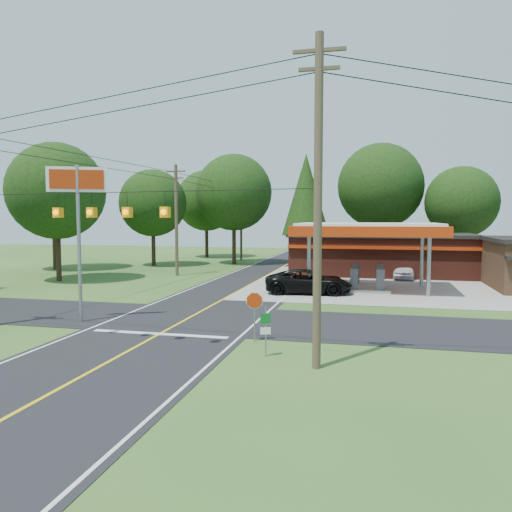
% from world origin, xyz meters
% --- Properties ---
extents(ground, '(120.00, 120.00, 0.00)m').
position_xyz_m(ground, '(0.00, 0.00, 0.00)').
color(ground, '#2C571E').
rests_on(ground, ground).
extents(main_highway, '(8.00, 120.00, 0.02)m').
position_xyz_m(main_highway, '(0.00, 0.00, 0.01)').
color(main_highway, black).
rests_on(main_highway, ground).
extents(cross_road, '(70.00, 7.00, 0.02)m').
position_xyz_m(cross_road, '(0.00, 0.00, 0.01)').
color(cross_road, black).
rests_on(cross_road, ground).
extents(lane_center_yellow, '(0.15, 110.00, 0.00)m').
position_xyz_m(lane_center_yellow, '(0.00, 0.00, 0.03)').
color(lane_center_yellow, yellow).
rests_on(lane_center_yellow, main_highway).
extents(gas_canopy, '(10.60, 7.40, 4.88)m').
position_xyz_m(gas_canopy, '(9.00, 13.00, 4.27)').
color(gas_canopy, gray).
rests_on(gas_canopy, ground).
extents(convenience_store, '(16.40, 7.55, 3.80)m').
position_xyz_m(convenience_store, '(10.00, 22.98, 1.92)').
color(convenience_store, '#572318').
rests_on(convenience_store, ground).
extents(utility_pole_near_right, '(1.80, 0.30, 11.50)m').
position_xyz_m(utility_pole_near_right, '(7.50, -7.00, 5.96)').
color(utility_pole_near_right, '#473828').
rests_on(utility_pole_near_right, ground).
extents(utility_pole_far_left, '(1.80, 0.30, 10.00)m').
position_xyz_m(utility_pole_far_left, '(-8.00, 18.00, 5.20)').
color(utility_pole_far_left, '#473828').
rests_on(utility_pole_far_left, ground).
extents(utility_pole_north, '(0.30, 0.30, 9.50)m').
position_xyz_m(utility_pole_north, '(-6.50, 35.00, 4.75)').
color(utility_pole_north, '#473828').
rests_on(utility_pole_north, ground).
extents(overhead_beacons, '(17.04, 2.04, 1.03)m').
position_xyz_m(overhead_beacons, '(-1.00, -6.00, 6.21)').
color(overhead_beacons, black).
rests_on(overhead_beacons, ground).
extents(treeline_backdrop, '(70.27, 51.59, 13.30)m').
position_xyz_m(treeline_backdrop, '(0.82, 24.01, 7.49)').
color(treeline_backdrop, '#332316').
rests_on(treeline_backdrop, ground).
extents(suv_car, '(6.57, 6.57, 1.66)m').
position_xyz_m(suv_car, '(5.03, 10.00, 0.83)').
color(suv_car, black).
rests_on(suv_car, ground).
extents(sedan_car, '(4.69, 4.69, 1.48)m').
position_xyz_m(sedan_car, '(12.00, 20.30, 0.74)').
color(sedan_car, white).
rests_on(sedan_car, ground).
extents(big_stop_sign, '(2.70, 1.31, 7.90)m').
position_xyz_m(big_stop_sign, '(-5.00, -2.01, 5.99)').
color(big_stop_sign, gray).
rests_on(big_stop_sign, ground).
extents(octagonal_stop_sign, '(0.76, 0.18, 2.16)m').
position_xyz_m(octagonal_stop_sign, '(4.50, -3.85, 1.60)').
color(octagonal_stop_sign, gray).
rests_on(octagonal_stop_sign, ground).
extents(route_sign_post, '(0.39, 0.15, 1.93)m').
position_xyz_m(route_sign_post, '(5.46, -6.02, 1.14)').
color(route_sign_post, gray).
rests_on(route_sign_post, ground).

